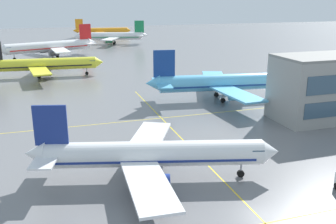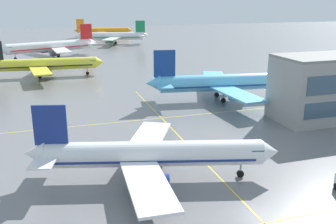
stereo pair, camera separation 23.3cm
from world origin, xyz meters
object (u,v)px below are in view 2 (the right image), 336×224
at_px(airliner_far_left_stand, 51,47).
at_px(airliner_second_row, 227,83).
at_px(airliner_third_row, 44,64).
at_px(airliner_far_right_stand, 112,36).
at_px(airliner_front_gate, 151,154).
at_px(airliner_distant_taxiway, 103,31).

bearing_deg(airliner_far_left_stand, airliner_second_row, -65.00).
bearing_deg(airliner_third_row, airliner_far_right_stand, 66.63).
distance_m(airliner_third_row, airliner_far_left_stand, 41.76).
bearing_deg(airliner_far_right_stand, airliner_third_row, -113.37).
distance_m(airliner_second_row, airliner_far_right_stand, 123.36).
height_order(airliner_third_row, airliner_far_right_stand, airliner_far_right_stand).
relative_size(airliner_front_gate, airliner_second_row, 0.85).
relative_size(airliner_far_right_stand, airliner_distant_taxiway, 1.07).
height_order(airliner_far_left_stand, airliner_distant_taxiway, airliner_far_left_stand).
relative_size(airliner_second_row, airliner_far_left_stand, 0.98).
bearing_deg(airliner_far_left_stand, airliner_distant_taxiway, 67.32).
height_order(airliner_front_gate, airliner_far_left_stand, airliner_far_left_stand).
relative_size(airliner_front_gate, airliner_distant_taxiway, 0.94).
height_order(airliner_front_gate, airliner_second_row, airliner_second_row).
relative_size(airliner_front_gate, airliner_third_row, 0.93).
xyz_separation_m(airliner_front_gate, airliner_second_row, (28.38, 35.26, 0.58)).
bearing_deg(airliner_far_right_stand, airliner_distant_taxiway, 89.11).
xyz_separation_m(airliner_front_gate, airliner_far_right_stand, (21.02, 158.40, 0.52)).
xyz_separation_m(airliner_third_row, airliner_far_right_stand, (34.82, 80.59, 0.29)).
height_order(airliner_second_row, airliner_far_left_stand, airliner_far_left_stand).
bearing_deg(airliner_third_row, airliner_second_row, -45.26).
bearing_deg(airliner_distant_taxiway, airliner_front_gate, -96.26).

